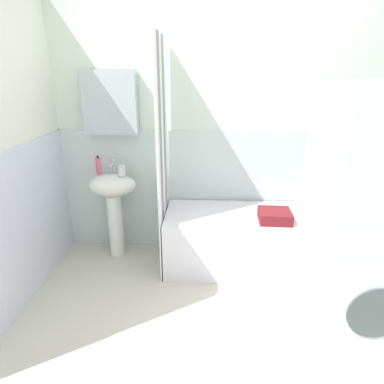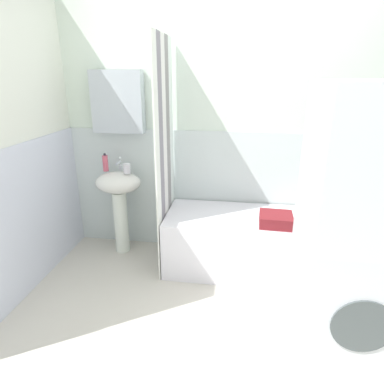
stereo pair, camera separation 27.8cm
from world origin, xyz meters
name	(u,v)px [view 2 (the right image)]	position (x,y,z in m)	size (l,w,h in m)	color
ground_plane	(213,337)	(0.00, 0.00, -0.02)	(4.80, 5.60, 0.04)	beige
wall_back_tiled	(221,138)	(-0.06, 1.26, 1.14)	(3.60, 0.18, 2.40)	silver
wall_left_tiled	(9,157)	(-1.57, 0.34, 1.12)	(0.07, 1.81, 2.40)	white
sink	(119,194)	(-1.01, 1.03, 0.61)	(0.44, 0.34, 0.83)	white
faucet	(120,164)	(-1.01, 1.11, 0.89)	(0.03, 0.12, 0.12)	silver
soap_dispenser	(105,163)	(-1.14, 1.06, 0.90)	(0.05, 0.05, 0.17)	#CB556A
toothbrush_cup	(127,169)	(-0.91, 1.01, 0.87)	(0.07, 0.07, 0.09)	silver
bathtub	(256,243)	(0.30, 0.90, 0.26)	(1.61, 0.65, 0.52)	white
shower_curtain	(165,160)	(-0.52, 0.90, 1.00)	(0.01, 0.65, 2.00)	white
body_wash_bottle	(336,201)	(1.01, 1.17, 0.61)	(0.07, 0.07, 0.19)	#2D52A1
shampoo_bottle	(324,200)	(0.90, 1.15, 0.61)	(0.06, 0.06, 0.19)	gold
towel_folded	(276,220)	(0.44, 0.75, 0.56)	(0.27, 0.25, 0.09)	maroon
washer_dryer_stack	(356,234)	(0.80, 0.00, 0.84)	(0.59, 0.65, 1.67)	white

